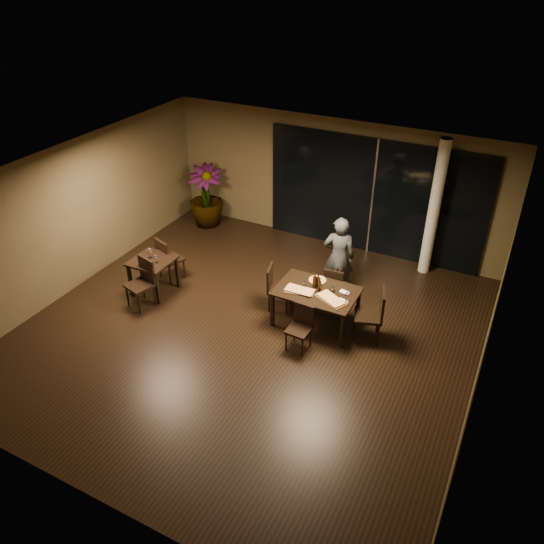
{
  "coord_description": "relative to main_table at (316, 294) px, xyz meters",
  "views": [
    {
      "loc": [
        3.95,
        -6.79,
        6.23
      ],
      "look_at": [
        0.19,
        0.57,
        1.05
      ],
      "focal_mm": 35.0,
      "sensor_mm": 36.0,
      "label": 1
    }
  ],
  "objects": [
    {
      "name": "ground",
      "position": [
        -1.0,
        -0.8,
        -0.68
      ],
      "size": [
        8.0,
        8.0,
        0.0
      ],
      "primitive_type": "plane",
      "color": "black",
      "rests_on": "ground"
    },
    {
      "name": "wall_back",
      "position": [
        -1.0,
        3.25,
        0.82
      ],
      "size": [
        8.0,
        0.1,
        3.0
      ],
      "primitive_type": "cube",
      "color": "brown",
      "rests_on": "ground"
    },
    {
      "name": "wall_front",
      "position": [
        -1.0,
        -4.85,
        0.82
      ],
      "size": [
        8.0,
        0.1,
        3.0
      ],
      "primitive_type": "cube",
      "color": "brown",
      "rests_on": "ground"
    },
    {
      "name": "wall_left",
      "position": [
        -5.05,
        -0.8,
        0.82
      ],
      "size": [
        0.1,
        8.0,
        3.0
      ],
      "primitive_type": "cube",
      "color": "brown",
      "rests_on": "ground"
    },
    {
      "name": "wall_right",
      "position": [
        3.05,
        -0.8,
        0.82
      ],
      "size": [
        0.1,
        8.0,
        3.0
      ],
      "primitive_type": "cube",
      "color": "brown",
      "rests_on": "ground"
    },
    {
      "name": "ceiling",
      "position": [
        -1.0,
        -0.8,
        2.34
      ],
      "size": [
        8.0,
        8.0,
        0.04
      ],
      "primitive_type": "cube",
      "color": "silver",
      "rests_on": "wall_back"
    },
    {
      "name": "window_panel",
      "position": [
        0.0,
        3.16,
        0.67
      ],
      "size": [
        5.0,
        0.06,
        2.7
      ],
      "primitive_type": "cube",
      "color": "black",
      "rests_on": "ground"
    },
    {
      "name": "column",
      "position": [
        1.4,
        2.85,
        0.82
      ],
      "size": [
        0.24,
        0.24,
        3.0
      ],
      "primitive_type": "cylinder",
      "color": "silver",
      "rests_on": "ground"
    },
    {
      "name": "main_table",
      "position": [
        0.0,
        0.0,
        0.0
      ],
      "size": [
        1.5,
        1.0,
        0.75
      ],
      "color": "black",
      "rests_on": "ground"
    },
    {
      "name": "side_table",
      "position": [
        -3.4,
        -0.5,
        -0.05
      ],
      "size": [
        0.8,
        0.8,
        0.75
      ],
      "color": "black",
      "rests_on": "ground"
    },
    {
      "name": "chair_main_far",
      "position": [
        0.09,
        0.73,
        -0.2
      ],
      "size": [
        0.41,
        0.41,
        0.86
      ],
      "rotation": [
        0.0,
        0.0,
        3.17
      ],
      "color": "black",
      "rests_on": "ground"
    },
    {
      "name": "chair_main_near",
      "position": [
        0.03,
        -0.75,
        -0.2
      ],
      "size": [
        0.42,
        0.42,
        0.86
      ],
      "rotation": [
        0.0,
        0.0,
        -0.05
      ],
      "color": "black",
      "rests_on": "ground"
    },
    {
      "name": "chair_main_left",
      "position": [
        -0.91,
        0.12,
        -0.16
      ],
      "size": [
        0.53,
        0.53,
        0.93
      ],
      "rotation": [
        0.0,
        0.0,
        1.83
      ],
      "color": "black",
      "rests_on": "ground"
    },
    {
      "name": "chair_main_right",
      "position": [
        1.1,
        0.05,
        -0.09
      ],
      "size": [
        0.62,
        0.62,
        1.05
      ],
      "rotation": [
        0.0,
        0.0,
        -1.24
      ],
      "color": "black",
      "rests_on": "ground"
    },
    {
      "name": "chair_side_far",
      "position": [
        -3.42,
        0.01,
        -0.13
      ],
      "size": [
        0.58,
        0.58,
        0.97
      ],
      "rotation": [
        0.0,
        0.0,
        2.79
      ],
      "color": "black",
      "rests_on": "ground"
    },
    {
      "name": "chair_side_near",
      "position": [
        -3.29,
        -0.96,
        -0.11
      ],
      "size": [
        0.58,
        0.58,
        1.01
      ],
      "rotation": [
        0.0,
        0.0,
        -0.27
      ],
      "color": "black",
      "rests_on": "ground"
    },
    {
      "name": "diner",
      "position": [
        -0.02,
        1.15,
        0.19
      ],
      "size": [
        0.68,
        0.55,
        1.73
      ],
      "primitive_type": "imported",
      "rotation": [
        0.0,
        0.0,
        3.44
      ],
      "color": "#2D2F32",
      "rests_on": "ground"
    },
    {
      "name": "potted_plant",
      "position": [
        -4.12,
        2.6,
        0.1
      ],
      "size": [
        1.15,
        1.15,
        1.56
      ],
      "primitive_type": "imported",
      "rotation": [
        0.0,
        0.0,
        0.48
      ],
      "color": "#1C501A",
      "rests_on": "ground"
    },
    {
      "name": "pizza_board_left",
      "position": [
        -0.27,
        -0.17,
        0.08
      ],
      "size": [
        0.59,
        0.37,
        0.01
      ],
      "primitive_type": "cube",
      "rotation": [
        0.0,
        0.0,
        0.19
      ],
      "color": "#452E16",
      "rests_on": "main_table"
    },
    {
      "name": "pizza_board_right",
      "position": [
        0.35,
        -0.17,
        0.08
      ],
      "size": [
        0.66,
        0.52,
        0.01
      ],
      "primitive_type": "cube",
      "rotation": [
        0.0,
        0.0,
        -0.44
      ],
      "color": "#4F3119",
      "rests_on": "main_table"
    },
    {
      "name": "oblong_pizza_left",
      "position": [
        -0.27,
        -0.17,
        0.1
      ],
      "size": [
        0.51,
        0.25,
        0.02
      ],
      "primitive_type": null,
      "rotation": [
        0.0,
        0.0,
        0.02
      ],
      "color": "maroon",
      "rests_on": "pizza_board_left"
    },
    {
      "name": "oblong_pizza_right",
      "position": [
        0.35,
        -0.17,
        0.1
      ],
      "size": [
        0.55,
        0.44,
        0.02
      ],
      "primitive_type": null,
      "rotation": [
        0.0,
        0.0,
        -0.49
      ],
      "color": "maroon",
      "rests_on": "pizza_board_right"
    },
    {
      "name": "round_pizza",
      "position": [
        -0.12,
        0.32,
        0.08
      ],
      "size": [
        0.32,
        0.32,
        0.01
      ],
      "primitive_type": "cylinder",
      "color": "#B02813",
      "rests_on": "main_table"
    },
    {
      "name": "bottle_a",
      "position": [
        -0.07,
        0.06,
        0.24
      ],
      "size": [
        0.07,
        0.07,
        0.33
      ],
      "primitive_type": null,
      "color": "black",
      "rests_on": "main_table"
    },
    {
      "name": "bottle_b",
      "position": [
        0.05,
        0.01,
        0.22
      ],
      "size": [
        0.06,
        0.06,
        0.28
      ],
      "primitive_type": null,
      "color": "black",
      "rests_on": "main_table"
    },
    {
      "name": "bottle_c",
      "position": [
        -0.03,
        0.12,
        0.22
      ],
      "size": [
        0.06,
        0.06,
        0.29
      ],
      "primitive_type": null,
      "color": "black",
      "rests_on": "main_table"
    },
    {
      "name": "tumbler_left",
      "position": [
        -0.27,
        0.04,
        0.12
      ],
      "size": [
        0.08,
        0.08,
        0.1
      ],
      "primitive_type": "cylinder",
      "color": "white",
      "rests_on": "main_table"
    },
    {
      "name": "tumbler_right",
      "position": [
        0.27,
        0.1,
        0.12
      ],
      "size": [
        0.08,
        0.08,
        0.1
      ],
      "primitive_type": "cylinder",
      "color": "white",
      "rests_on": "main_table"
    },
    {
      "name": "napkin_near",
      "position": [
        0.55,
        -0.11,
        0.08
      ],
      "size": [
        0.2,
        0.15,
        0.01
      ],
      "primitive_type": "cube",
      "rotation": [
        0.0,
        0.0,
        -0.31
      ],
      "color": "white",
      "rests_on": "main_table"
    },
    {
      "name": "napkin_far",
      "position": [
        0.48,
        0.17,
        0.08
      ],
      "size": [
        0.19,
        0.12,
        0.01
      ],
      "primitive_type": "cube",
      "rotation": [
        0.0,
        0.0,
        -0.13
      ],
      "color": "white",
      "rests_on": "main_table"
    },
    {
      "name": "wine_glass_a",
      "position": [
        -3.48,
        -0.44,
        0.18
      ],
      "size": [
        0.09,
        0.09,
        0.2
      ],
      "primitive_type": null,
      "color": "white",
      "rests_on": "side_table"
    },
    {
      "name": "wine_glass_b",
      "position": [
        -3.26,
        -0.54,
        0.16
      ],
      "size": [
        0.07,
        0.07,
        0.16
      ],
      "primitive_type": null,
      "color": "white",
      "rests_on": "side_table"
    },
    {
      "name": "side_napkin",
      "position": [
        -3.36,
        -0.73,
        0.08
      ],
      "size": [
        0.2,
        0.15,
        0.01
      ],
      "primitive_type": "cube",
      "rotation": [
        0.0,
        0.0,
        0.21
      ],
      "color": "silver",
      "rests_on": "side_table"
    }
  ]
}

